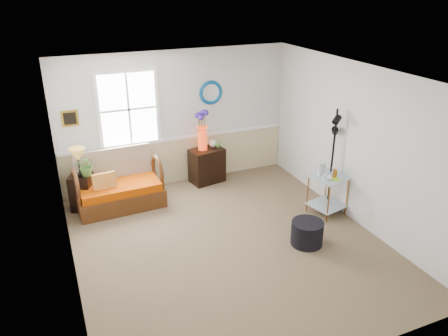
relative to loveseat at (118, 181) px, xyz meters
name	(u,v)px	position (x,y,z in m)	size (l,w,h in m)	color
floor	(229,244)	(1.30, -1.90, -0.49)	(4.50, 5.00, 0.01)	brown
ceiling	(229,76)	(1.30, -1.90, 2.11)	(4.50, 5.00, 0.01)	white
walls	(229,167)	(1.30, -1.90, 0.81)	(4.51, 5.01, 2.60)	silver
wainscot	(179,160)	(1.30, 0.58, -0.04)	(4.46, 0.02, 0.90)	#CBBC8A
chair_rail	(178,138)	(1.30, 0.57, 0.43)	(4.46, 0.04, 0.06)	white
window	(129,109)	(0.40, 0.57, 1.11)	(1.14, 0.06, 1.44)	white
picture	(70,118)	(-0.62, 0.58, 1.06)	(0.28, 0.03, 0.28)	gold
mirror	(211,93)	(2.00, 0.58, 1.26)	(0.47, 0.47, 0.07)	#117499
loveseat	(118,181)	(0.00, 0.00, 0.00)	(1.49, 0.84, 0.97)	brown
throw_pillow	(105,184)	(-0.25, -0.11, 0.03)	(0.40, 0.10, 0.40)	#BD6B17
lamp_stand	(82,192)	(-0.62, 0.14, -0.16)	(0.37, 0.37, 0.65)	black
table_lamp	(79,162)	(-0.61, 0.11, 0.42)	(0.28, 0.28, 0.51)	#B18230
potted_plant	(87,168)	(-0.49, 0.07, 0.30)	(0.33, 0.36, 0.28)	#497B34
cabinet	(207,165)	(1.80, 0.34, -0.14)	(0.65, 0.41, 0.69)	black
flower_vase	(202,130)	(1.73, 0.37, 0.59)	(0.23, 0.23, 0.78)	red
side_table	(327,195)	(3.25, -1.68, -0.14)	(0.55, 0.55, 0.70)	#B67431
tabletop_items	(329,171)	(3.22, -1.68, 0.33)	(0.38, 0.38, 0.23)	silver
floor_lamp	(332,160)	(3.40, -1.52, 0.42)	(0.26, 0.26, 1.82)	black
ottoman	(307,233)	(2.41, -2.36, -0.30)	(0.49, 0.49, 0.38)	black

